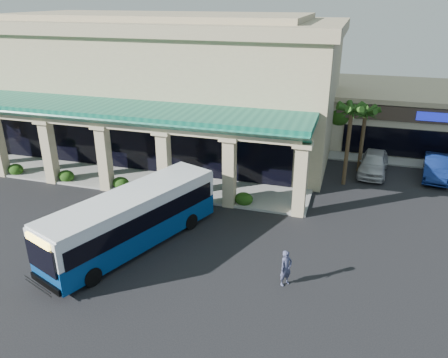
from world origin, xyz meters
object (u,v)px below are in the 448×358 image
(transit_bus, at_px, (133,220))
(car_silver, at_px, (374,163))
(car_white, at_px, (436,167))
(pedestrian, at_px, (286,268))

(transit_bus, height_order, car_silver, transit_bus)
(car_silver, xyz_separation_m, car_white, (4.51, 0.48, -0.02))
(car_silver, bearing_deg, pedestrian, -98.65)
(car_white, bearing_deg, pedestrian, -110.55)
(pedestrian, bearing_deg, car_silver, 23.91)
(car_silver, bearing_deg, car_white, 11.96)
(transit_bus, xyz_separation_m, pedestrian, (8.50, -1.09, -0.65))
(pedestrian, relative_size, car_white, 0.36)
(transit_bus, height_order, pedestrian, transit_bus)
(pedestrian, relative_size, car_silver, 0.36)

